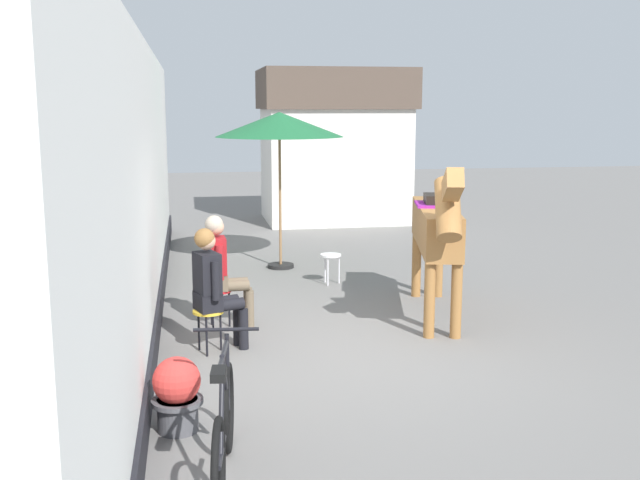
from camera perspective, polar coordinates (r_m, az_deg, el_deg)
ground_plane at (r=11.29m, az=0.42°, el=-3.59°), size 40.00×40.00×0.00m
pub_facade_wall at (r=9.38m, az=-13.38°, el=2.85°), size 0.34×14.00×3.40m
distant_cottage at (r=17.68m, az=1.07°, el=7.30°), size 3.40×2.60×3.50m
seated_visitor_near at (r=8.30m, az=-8.10°, el=-3.25°), size 0.61×0.49×1.39m
seated_visitor_far at (r=9.20m, az=-7.42°, el=-1.91°), size 0.61×0.49×1.39m
saddled_horse_center at (r=9.57m, az=8.85°, el=0.86°), size 0.94×2.95×2.06m
flower_planter_near at (r=6.49m, az=-10.77°, el=-11.30°), size 0.43×0.43×0.64m
leaning_bicycle at (r=5.59m, az=-7.30°, el=-14.14°), size 0.50×1.75×1.02m
cafe_parasol at (r=12.37m, az=-3.09°, el=8.65°), size 2.10×2.10×2.58m
spare_stool_white at (r=11.42m, az=0.82°, el=-1.38°), size 0.32×0.32×0.46m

